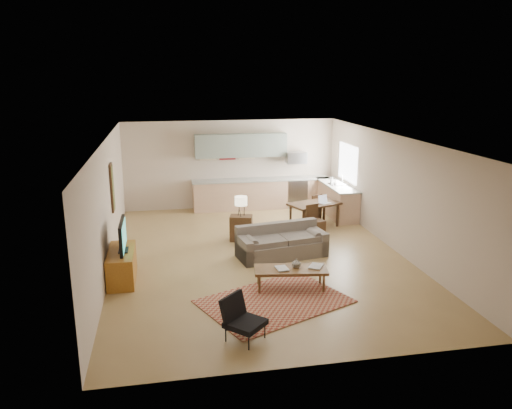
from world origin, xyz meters
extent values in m
plane|color=#997A48|center=(0.00, 0.00, 0.00)|extent=(9.00, 9.00, 0.00)
plane|color=white|center=(0.00, 0.00, 2.70)|extent=(9.00, 9.00, 0.00)
plane|color=beige|center=(0.00, 4.50, 1.35)|extent=(6.50, 0.00, 6.50)
plane|color=beige|center=(0.00, -4.50, 1.35)|extent=(6.50, 0.00, 6.50)
plane|color=beige|center=(-3.25, 0.00, 1.35)|extent=(0.00, 9.00, 9.00)
plane|color=beige|center=(3.25, 0.00, 1.35)|extent=(0.00, 9.00, 9.00)
cube|color=#A5A8AD|center=(2.00, 4.18, 0.45)|extent=(0.62, 0.62, 0.90)
cube|color=#A5A8AD|center=(2.00, 4.20, 1.55)|extent=(0.62, 0.40, 0.35)
cube|color=gray|center=(0.30, 4.33, 1.95)|extent=(2.80, 0.34, 0.70)
cube|color=white|center=(3.23, 3.00, 1.55)|extent=(0.02, 1.40, 1.05)
cube|color=maroon|center=(-0.16, -2.38, 0.01)|extent=(3.02, 2.62, 0.02)
imported|color=maroon|center=(-0.01, -1.88, 0.43)|extent=(0.27, 0.33, 0.03)
imported|color=navy|center=(0.68, -1.81, 0.43)|extent=(0.53, 0.54, 0.02)
imported|color=black|center=(0.39, -1.83, 0.51)|extent=(0.23, 0.23, 0.18)
imported|color=#FBE7C5|center=(2.83, 3.16, 1.02)|extent=(0.11, 0.11, 0.19)
camera|label=1|loc=(-2.06, -10.57, 4.06)|focal=35.00mm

